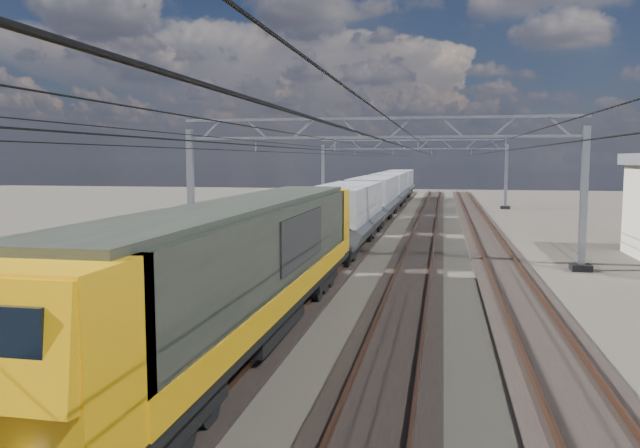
% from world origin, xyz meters
% --- Properties ---
extents(ground, '(160.00, 160.00, 0.00)m').
position_xyz_m(ground, '(0.00, 0.00, 0.00)').
color(ground, '#29251F').
rests_on(ground, ground).
extents(track_outer_west, '(2.60, 140.00, 0.30)m').
position_xyz_m(track_outer_west, '(-6.00, 0.00, 0.07)').
color(track_outer_west, black).
rests_on(track_outer_west, ground).
extents(track_loco, '(2.60, 140.00, 0.30)m').
position_xyz_m(track_loco, '(-2.00, 0.00, 0.07)').
color(track_loco, black).
rests_on(track_loco, ground).
extents(track_inner_east, '(2.60, 140.00, 0.30)m').
position_xyz_m(track_inner_east, '(2.00, 0.00, 0.07)').
color(track_inner_east, black).
rests_on(track_inner_east, ground).
extents(track_outer_east, '(2.60, 140.00, 0.30)m').
position_xyz_m(track_outer_east, '(6.00, 0.00, 0.07)').
color(track_outer_east, black).
rests_on(track_outer_east, ground).
extents(catenary_gantry_mid, '(19.90, 0.90, 7.11)m').
position_xyz_m(catenary_gantry_mid, '(0.00, 4.00, 3.91)').
color(catenary_gantry_mid, gray).
rests_on(catenary_gantry_mid, ground).
extents(catenary_gantry_far, '(19.90, 0.90, 7.11)m').
position_xyz_m(catenary_gantry_far, '(0.00, 40.00, 3.91)').
color(catenary_gantry_far, gray).
rests_on(catenary_gantry_far, ground).
extents(overhead_wires, '(12.03, 140.00, 0.53)m').
position_xyz_m(overhead_wires, '(0.00, 8.00, 5.75)').
color(overhead_wires, black).
rests_on(overhead_wires, ground).
extents(locomotive, '(2.76, 21.10, 3.62)m').
position_xyz_m(locomotive, '(-2.00, -10.02, 2.33)').
color(locomotive, black).
rests_on(locomotive, ground).
extents(hopper_wagon_lead, '(3.38, 13.00, 3.25)m').
position_xyz_m(hopper_wagon_lead, '(-2.00, 7.68, 2.23)').
color(hopper_wagon_lead, black).
rests_on(hopper_wagon_lead, ground).
extents(hopper_wagon_mid, '(3.38, 13.00, 3.25)m').
position_xyz_m(hopper_wagon_mid, '(-2.00, 21.88, 2.23)').
color(hopper_wagon_mid, black).
rests_on(hopper_wagon_mid, ground).
extents(hopper_wagon_third, '(3.38, 13.00, 3.25)m').
position_xyz_m(hopper_wagon_third, '(-2.00, 36.08, 2.23)').
color(hopper_wagon_third, black).
rests_on(hopper_wagon_third, ground).
extents(hopper_wagon_fourth, '(3.38, 13.00, 3.25)m').
position_xyz_m(hopper_wagon_fourth, '(-2.00, 50.28, 2.23)').
color(hopper_wagon_fourth, black).
rests_on(hopper_wagon_fourth, ground).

